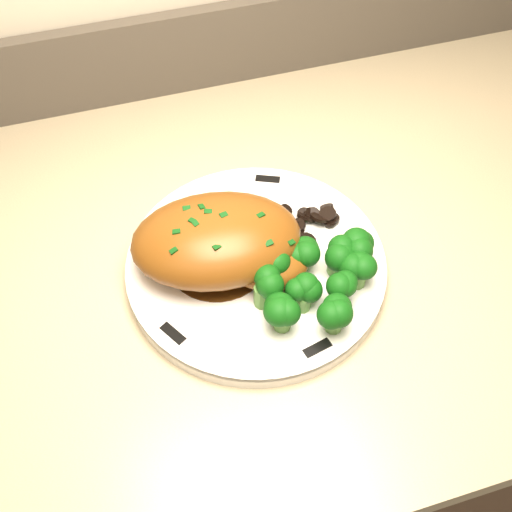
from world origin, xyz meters
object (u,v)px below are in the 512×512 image
object	(u,v)px
plate	(256,266)
chicken_breast	(222,243)
broccoli_florets	(316,280)
counter	(24,466)

from	to	relation	value
plate	chicken_breast	xyz separation A→B (m)	(-0.04, 0.01, 0.04)
plate	broccoli_florets	bearing A→B (deg)	-50.77
counter	chicken_breast	bearing A→B (deg)	-3.34
counter	broccoli_florets	size ratio (longest dim) A/B	13.49
plate	chicken_breast	distance (m)	0.06
counter	plate	bearing A→B (deg)	-4.47
plate	chicken_breast	bearing A→B (deg)	164.72
counter	chicken_breast	world-z (taller)	counter
counter	plate	xyz separation A→B (m)	(0.38, -0.03, 0.43)
plate	broccoli_florets	world-z (taller)	broccoli_florets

